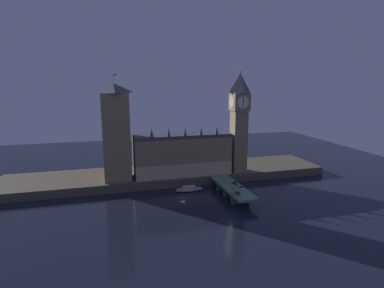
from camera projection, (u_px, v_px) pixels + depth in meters
ground_plane at (183, 198)px, 188.82m from camera, size 400.00×400.00×0.00m
embankment at (169, 175)px, 225.11m from camera, size 220.00×42.00×5.51m
parliament_hall at (182, 154)px, 214.84m from camera, size 64.10×18.46×32.97m
clock_tower at (239, 119)px, 217.64m from camera, size 11.77×11.88×68.67m
victoria_tower at (116, 132)px, 200.51m from camera, size 16.92×16.92×66.63m
bridge at (232, 189)px, 190.99m from camera, size 11.92×46.00×6.07m
car_northbound_trail at (238, 193)px, 176.83m from camera, size 1.91×3.88×1.41m
car_southbound_lead at (241, 188)px, 185.07m from camera, size 2.02×4.71×1.36m
car_southbound_trail at (235, 183)px, 193.80m from camera, size 1.93×4.03×1.57m
pedestrian_near_rail at (231, 192)px, 178.64m from camera, size 0.38×0.38×1.70m
street_lamp_near at (233, 189)px, 174.50m from camera, size 1.34×0.60×6.02m
street_lamp_mid at (241, 179)px, 191.36m from camera, size 1.34×0.60×6.22m
boat_upstream at (189, 189)px, 199.72m from camera, size 17.65×5.25×3.27m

